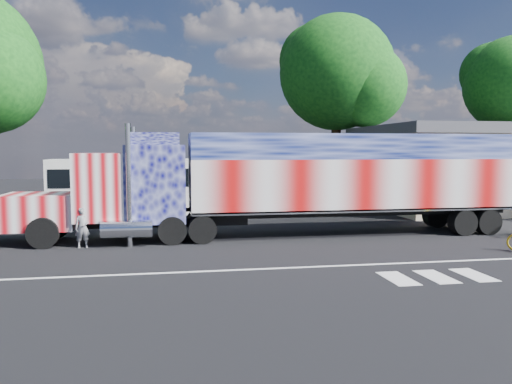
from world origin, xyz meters
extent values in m
plane|color=black|center=(0.00, 0.00, 0.00)|extent=(100.00, 100.00, 0.00)
cube|color=silver|center=(0.00, -3.00, 0.01)|extent=(30.00, 0.15, 0.01)
cube|color=silver|center=(2.80, -4.80, 0.01)|extent=(0.70, 1.60, 0.01)
cube|color=silver|center=(4.00, -4.80, 0.01)|extent=(0.70, 1.60, 0.01)
cube|color=silver|center=(5.20, -4.80, 0.01)|extent=(0.70, 1.60, 0.01)
cube|color=black|center=(-5.28, 2.81, 0.75)|extent=(9.61, 1.07, 0.32)
cube|color=#D77B80|center=(-8.69, 2.81, 1.28)|extent=(2.77, 2.35, 1.39)
cube|color=silver|center=(-10.13, 2.81, 1.28)|extent=(0.13, 2.03, 1.24)
cube|color=#D77B80|center=(-6.35, 2.81, 2.24)|extent=(1.92, 2.67, 2.67)
cube|color=black|center=(-7.25, 2.81, 2.72)|extent=(0.06, 2.24, 0.96)
cube|color=#47498C|center=(-4.21, 2.81, 2.35)|extent=(2.35, 2.67, 3.09)
cube|color=#47498C|center=(-4.21, 2.81, 4.11)|extent=(1.92, 2.56, 0.53)
cylinder|color=silver|center=(-5.17, 4.22, 2.35)|extent=(0.21, 0.21, 4.70)
cylinder|color=silver|center=(-5.17, 1.40, 2.35)|extent=(0.21, 0.21, 4.70)
cylinder|color=silver|center=(-5.28, 4.20, 0.69)|extent=(1.92, 0.70, 0.70)
cylinder|color=silver|center=(-5.28, 1.42, 0.69)|extent=(1.92, 0.70, 0.70)
cylinder|color=black|center=(-8.37, 1.63, 0.59)|extent=(1.17, 0.37, 1.17)
cylinder|color=black|center=(-8.37, 3.98, 0.59)|extent=(1.17, 0.37, 1.17)
cylinder|color=black|center=(-3.57, 1.69, 0.55)|extent=(1.11, 0.59, 1.11)
cylinder|color=black|center=(-3.57, 3.93, 0.55)|extent=(1.11, 0.59, 1.11)
cylinder|color=black|center=(-2.40, 1.69, 0.55)|extent=(1.11, 0.59, 1.11)
cylinder|color=black|center=(-2.40, 3.93, 0.55)|extent=(1.11, 0.59, 1.11)
cube|color=black|center=(4.33, 2.81, 1.01)|extent=(13.87, 1.17, 0.32)
cube|color=#D77675|center=(4.33, 2.81, 2.24)|extent=(14.30, 2.77, 2.13)
cube|color=#445191|center=(4.33, 2.81, 3.84)|extent=(14.30, 2.77, 1.07)
cube|color=silver|center=(4.33, 2.81, 1.17)|extent=(14.30, 2.77, 0.13)
cube|color=silver|center=(11.50, 2.81, 2.77)|extent=(0.04, 2.67, 3.09)
cylinder|color=black|center=(8.92, 1.69, 0.55)|extent=(1.11, 0.59, 1.11)
cylinder|color=black|center=(8.92, 3.93, 0.55)|extent=(1.11, 0.59, 1.11)
cylinder|color=black|center=(10.09, 1.69, 0.55)|extent=(1.11, 0.59, 1.11)
cylinder|color=black|center=(10.09, 3.93, 0.55)|extent=(1.11, 0.59, 1.11)
cube|color=silver|center=(-4.68, 10.77, 1.60)|extent=(10.94, 2.37, 3.19)
cube|color=black|center=(-4.68, 10.77, 2.19)|extent=(10.58, 2.43, 1.00)
cube|color=black|center=(-4.68, 10.77, 0.41)|extent=(10.94, 2.37, 0.23)
cube|color=black|center=(-10.15, 10.77, 1.73)|extent=(0.05, 2.10, 1.28)
cylinder|color=black|center=(-8.78, 9.63, 0.46)|extent=(0.91, 0.27, 0.91)
cylinder|color=black|center=(-8.78, 11.91, 0.46)|extent=(0.91, 0.27, 0.91)
cylinder|color=black|center=(-1.94, 9.63, 0.46)|extent=(0.91, 0.27, 0.91)
cylinder|color=black|center=(-1.94, 11.91, 0.46)|extent=(0.91, 0.27, 0.91)
cylinder|color=black|center=(-1.12, 9.63, 0.46)|extent=(0.91, 0.27, 0.91)
cylinder|color=black|center=(-1.12, 11.91, 0.46)|extent=(0.91, 0.27, 0.91)
cube|color=#1E5926|center=(12.00, 5.96, 2.40)|extent=(1.60, 0.08, 1.20)
imported|color=slate|center=(-6.92, 1.50, 0.77)|extent=(0.63, 0.48, 1.54)
cylinder|color=black|center=(24.23, 19.25, 3.63)|extent=(0.70, 0.70, 7.26)
sphere|color=#185917|center=(23.05, 20.42, 10.12)|extent=(5.09, 5.09, 5.09)
cylinder|color=black|center=(8.43, 17.21, 3.71)|extent=(0.70, 0.70, 7.43)
sphere|color=#185917|center=(8.43, 17.21, 9.29)|extent=(8.32, 8.32, 8.32)
sphere|color=#185917|center=(10.09, 15.96, 8.23)|extent=(5.82, 5.82, 5.82)
sphere|color=#185917|center=(7.18, 18.46, 10.35)|extent=(5.41, 5.41, 5.41)
camera|label=1|loc=(-3.64, -17.99, 3.69)|focal=35.00mm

